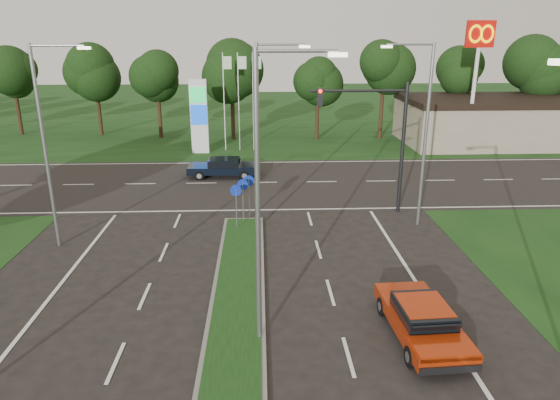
{
  "coord_description": "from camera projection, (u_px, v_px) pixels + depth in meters",
  "views": [
    {
      "loc": [
        0.88,
        -7.79,
        9.29
      ],
      "look_at": [
        1.77,
        13.64,
        2.2
      ],
      "focal_mm": 32.0,
      "sensor_mm": 36.0,
      "label": 1
    }
  ],
  "objects": [
    {
      "name": "streetlight_left_far",
      "position": [
        48.0,
        138.0,
        21.63
      ],
      "size": [
        2.53,
        0.22,
        9.0
      ],
      "color": "gray",
      "rests_on": "ground"
    },
    {
      "name": "median_signs",
      "position": [
        243.0,
        193.0,
        25.29
      ],
      "size": [
        1.16,
        1.76,
        2.38
      ],
      "color": "gray",
      "rests_on": "ground"
    },
    {
      "name": "mcdonalds_sign",
      "position": [
        478.0,
        53.0,
        38.8
      ],
      "size": [
        2.2,
        0.47,
        10.4
      ],
      "color": "silver",
      "rests_on": "ground"
    },
    {
      "name": "verge_far",
      "position": [
        252.0,
        113.0,
        62.44
      ],
      "size": [
        160.0,
        50.0,
        0.02
      ],
      "primitive_type": "cube",
      "color": "black",
      "rests_on": "ground"
    },
    {
      "name": "streetlight_right_far",
      "position": [
        422.0,
        127.0,
        24.2
      ],
      "size": [
        2.53,
        0.22,
        9.0
      ],
      "rotation": [
        0.0,
        0.0,
        3.14
      ],
      "color": "gray",
      "rests_on": "ground"
    },
    {
      "name": "median_kerb",
      "position": [
        231.0,
        380.0,
        14.04
      ],
      "size": [
        2.0,
        26.0,
        0.12
      ],
      "primitive_type": "cube",
      "color": "slate",
      "rests_on": "ground"
    },
    {
      "name": "gas_pylon",
      "position": [
        202.0,
        114.0,
        40.46
      ],
      "size": [
        5.8,
        1.26,
        8.0
      ],
      "color": "silver",
      "rests_on": "ground"
    },
    {
      "name": "treeline_far",
      "position": [
        250.0,
        63.0,
        46.01
      ],
      "size": [
        6.0,
        6.0,
        9.9
      ],
      "color": "black",
      "rests_on": "ground"
    },
    {
      "name": "streetlight_median_near",
      "position": [
        264.0,
        189.0,
        14.41
      ],
      "size": [
        2.53,
        0.22,
        9.0
      ],
      "color": "gray",
      "rests_on": "ground"
    },
    {
      "name": "traffic_signal",
      "position": [
        379.0,
        128.0,
        26.16
      ],
      "size": [
        5.1,
        0.42,
        7.0
      ],
      "color": "black",
      "rests_on": "ground"
    },
    {
      "name": "navy_sedan",
      "position": [
        223.0,
        167.0,
        34.22
      ],
      "size": [
        4.79,
        2.1,
        1.3
      ],
      "rotation": [
        0.0,
        0.0,
        1.54
      ],
      "color": "black",
      "rests_on": "ground"
    },
    {
      "name": "commercial_building",
      "position": [
        495.0,
        121.0,
        44.66
      ],
      "size": [
        16.0,
        9.0,
        4.0
      ],
      "primitive_type": "cube",
      "color": "gray",
      "rests_on": "ground"
    },
    {
      "name": "streetlight_median_far",
      "position": [
        262.0,
        128.0,
        23.89
      ],
      "size": [
        2.53,
        0.22,
        9.0
      ],
      "color": "gray",
      "rests_on": "ground"
    },
    {
      "name": "red_sedan",
      "position": [
        422.0,
        319.0,
        15.95
      ],
      "size": [
        2.08,
        4.6,
        1.24
      ],
      "rotation": [
        0.0,
        0.0,
        0.05
      ],
      "color": "#A02608",
      "rests_on": "ground"
    },
    {
      "name": "cross_road",
      "position": [
        247.0,
        183.0,
        33.03
      ],
      "size": [
        160.0,
        12.0,
        0.02
      ],
      "primitive_type": "cube",
      "color": "black",
      "rests_on": "ground"
    }
  ]
}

